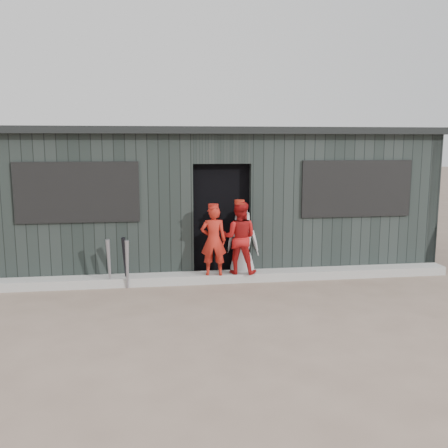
{
  "coord_description": "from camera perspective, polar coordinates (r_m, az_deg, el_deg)",
  "views": [
    {
      "loc": [
        -1.16,
        -6.4,
        2.35
      ],
      "look_at": [
        0.0,
        1.8,
        1.0
      ],
      "focal_mm": 40.0,
      "sensor_mm": 36.0,
      "label": 1
    }
  ],
  "objects": [
    {
      "name": "player_red_left",
      "position": [
        8.33,
        -1.22,
        -1.9
      ],
      "size": [
        0.46,
        0.33,
        1.18
      ],
      "primitive_type": "imported",
      "rotation": [
        0.0,
        0.0,
        3.03
      ],
      "color": "#B42216",
      "rests_on": "curb"
    },
    {
      "name": "curb",
      "position": [
        8.61,
        -0.02,
        -6.06
      ],
      "size": [
        8.0,
        0.36,
        0.15
      ],
      "primitive_type": "cube",
      "color": "#A3A39E",
      "rests_on": "ground"
    },
    {
      "name": "bat_left",
      "position": [
        8.22,
        -11.0,
        -4.57
      ],
      "size": [
        0.09,
        0.2,
        0.82
      ],
      "primitive_type": "cone",
      "rotation": [
        0.15,
        0.0,
        0.12
      ],
      "color": "gray",
      "rests_on": "ground"
    },
    {
      "name": "player_red_right",
      "position": [
        8.45,
        1.76,
        -1.55
      ],
      "size": [
        0.71,
        0.62,
        1.23
      ],
      "primitive_type": "imported",
      "rotation": [
        0.0,
        0.0,
        2.85
      ],
      "color": "#AE1515",
      "rests_on": "curb"
    },
    {
      "name": "dugout",
      "position": [
        10.03,
        -1.37,
        3.17
      ],
      "size": [
        8.3,
        3.3,
        2.62
      ],
      "color": "black",
      "rests_on": "ground"
    },
    {
      "name": "bat_right",
      "position": [
        8.39,
        -11.24,
        -4.21
      ],
      "size": [
        0.1,
        0.29,
        0.84
      ],
      "primitive_type": "cone",
      "rotation": [
        0.25,
        0.0,
        -0.1
      ],
      "color": "black",
      "rests_on": "ground"
    },
    {
      "name": "ground",
      "position": [
        6.92,
        2.13,
        -10.61
      ],
      "size": [
        80.0,
        80.0,
        0.0
      ],
      "primitive_type": "plane",
      "color": "#745E50",
      "rests_on": "ground"
    },
    {
      "name": "bat_mid",
      "position": [
        8.31,
        -12.99,
        -4.46
      ],
      "size": [
        0.09,
        0.18,
        0.83
      ],
      "primitive_type": "cone",
      "rotation": [
        0.12,
        0.0,
        -0.15
      ],
      "color": "gray",
      "rests_on": "ground"
    },
    {
      "name": "player_grey_back",
      "position": [
        8.76,
        2.13,
        -2.33
      ],
      "size": [
        0.67,
        0.53,
        1.19
      ],
      "primitive_type": "imported",
      "rotation": [
        0.0,
        0.0,
        2.84
      ],
      "color": "#A7A7A7",
      "rests_on": "ground"
    }
  ]
}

